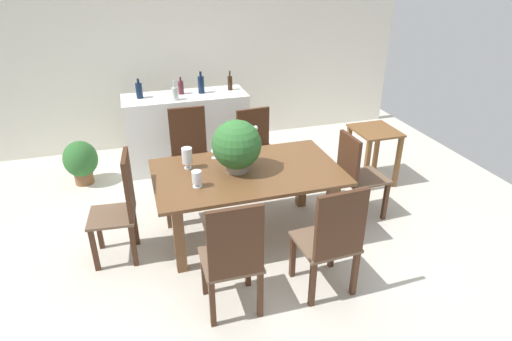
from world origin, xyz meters
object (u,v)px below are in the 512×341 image
chair_near_left (233,256)px  crystal_vase_center_near (187,156)px  wine_bottle_dark (175,93)px  wine_bottle_tall (181,87)px  chair_foot_end (356,173)px  chair_far_left (190,149)px  wine_bottle_green (201,84)px  potted_plant_floor (81,161)px  chair_near_right (332,238)px  wine_bottle_amber (230,83)px  wine_bottle_clear (139,90)px  dining_table (247,182)px  chair_head_end (121,204)px  flower_centerpiece (237,145)px  crystal_vase_left (197,178)px  wine_glass (214,149)px  kitchen_counter (187,131)px  chair_far_right (256,144)px  side_table (374,143)px

chair_near_left → crystal_vase_center_near: bearing=-83.0°
wine_bottle_dark → wine_bottle_tall: bearing=66.3°
chair_foot_end → chair_far_left: size_ratio=0.92×
wine_bottle_green → potted_plant_floor: (-1.61, -0.19, -0.80)m
wine_bottle_green → potted_plant_floor: 1.81m
chair_near_right → chair_near_left: bearing=-3.3°
chair_near_right → wine_bottle_amber: bearing=-90.9°
chair_near_left → wine_bottle_clear: wine_bottle_clear is taller
dining_table → wine_bottle_green: size_ratio=6.40×
wine_bottle_clear → potted_plant_floor: bearing=-166.1°
chair_head_end → wine_bottle_clear: wine_bottle_clear is taller
chair_far_left → wine_bottle_clear: wine_bottle_clear is taller
chair_foot_end → chair_far_left: bearing=54.5°
flower_centerpiece → wine_bottle_green: bearing=89.9°
crystal_vase_center_near → wine_bottle_clear: (-0.33, 1.67, 0.22)m
chair_head_end → crystal_vase_left: (0.69, -0.17, 0.25)m
crystal_vase_left → wine_glass: bearing=63.7°
dining_table → wine_bottle_green: wine_bottle_green is taller
wine_glass → kitchen_counter: (-0.07, 1.47, -0.35)m
wine_bottle_dark → wine_bottle_green: (0.37, 0.21, 0.03)m
kitchen_counter → potted_plant_floor: bearing=-173.2°
chair_near_right → chair_foot_end: bearing=-130.1°
chair_far_right → side_table: bearing=-18.4°
dining_table → chair_near_left: size_ratio=1.71×
wine_bottle_tall → wine_bottle_clear: bearing=-176.7°
chair_head_end → chair_far_right: bearing=128.3°
chair_foot_end → chair_near_left: bearing=120.5°
crystal_vase_left → wine_bottle_green: size_ratio=0.56×
wine_glass → side_table: 2.14m
chair_foot_end → wine_bottle_amber: bearing=22.8°
crystal_vase_left → wine_bottle_clear: bearing=99.8°
dining_table → flower_centerpiece: 0.40m
crystal_vase_left → wine_bottle_green: 2.12m
wine_bottle_dark → wine_bottle_tall: size_ratio=1.10×
dining_table → wine_bottle_green: (-0.09, 1.88, 0.49)m
flower_centerpiece → wine_bottle_amber: size_ratio=2.01×
wine_bottle_clear → wine_bottle_amber: size_ratio=0.97×
chair_far_right → chair_far_left: bearing=174.1°
wine_bottle_clear → potted_plant_floor: 1.15m
chair_far_right → flower_centerpiece: flower_centerpiece is taller
crystal_vase_left → crystal_vase_center_near: 0.40m
chair_head_end → kitchen_counter: chair_head_end is taller
wine_bottle_clear → chair_near_left: bearing=-80.9°
crystal_vase_left → wine_bottle_clear: size_ratio=0.64×
flower_centerpiece → side_table: size_ratio=0.74×
chair_far_right → wine_glass: bearing=-139.7°
flower_centerpiece → wine_bottle_dark: bearing=102.5°
crystal_vase_left → wine_bottle_tall: size_ratio=0.70×
chair_head_end → chair_foot_end: (2.42, 0.01, -0.04)m
chair_near_left → crystal_vase_left: chair_near_left is taller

